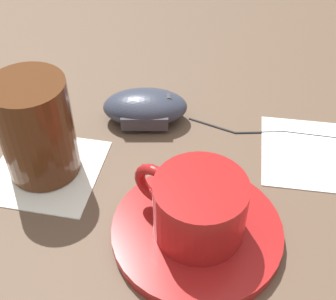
{
  "coord_description": "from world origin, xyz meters",
  "views": [
    {
      "loc": [
        -0.15,
        0.3,
        0.36
      ],
      "look_at": [
        -0.02,
        -0.03,
        0.03
      ],
      "focal_mm": 50.0,
      "sensor_mm": 36.0,
      "label": 1
    }
  ],
  "objects_px": {
    "drinking_glass": "(36,129)",
    "saucer": "(197,232)",
    "coffee_cup": "(198,207)",
    "computer_mouse": "(145,107)"
  },
  "relations": [
    {
      "from": "computer_mouse",
      "to": "coffee_cup",
      "type": "bearing_deg",
      "value": 127.95
    },
    {
      "from": "coffee_cup",
      "to": "drinking_glass",
      "type": "height_order",
      "value": "drinking_glass"
    },
    {
      "from": "saucer",
      "to": "drinking_glass",
      "type": "relative_size",
      "value": 1.47
    },
    {
      "from": "saucer",
      "to": "coffee_cup",
      "type": "distance_m",
      "value": 0.04
    },
    {
      "from": "saucer",
      "to": "computer_mouse",
      "type": "distance_m",
      "value": 0.18
    },
    {
      "from": "computer_mouse",
      "to": "drinking_glass",
      "type": "xyz_separation_m",
      "value": [
        0.07,
        0.12,
        0.04
      ]
    },
    {
      "from": "computer_mouse",
      "to": "saucer",
      "type": "bearing_deg",
      "value": 128.21
    },
    {
      "from": "drinking_glass",
      "to": "saucer",
      "type": "bearing_deg",
      "value": 171.62
    },
    {
      "from": "coffee_cup",
      "to": "drinking_glass",
      "type": "distance_m",
      "value": 0.18
    },
    {
      "from": "saucer",
      "to": "coffee_cup",
      "type": "height_order",
      "value": "coffee_cup"
    }
  ]
}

